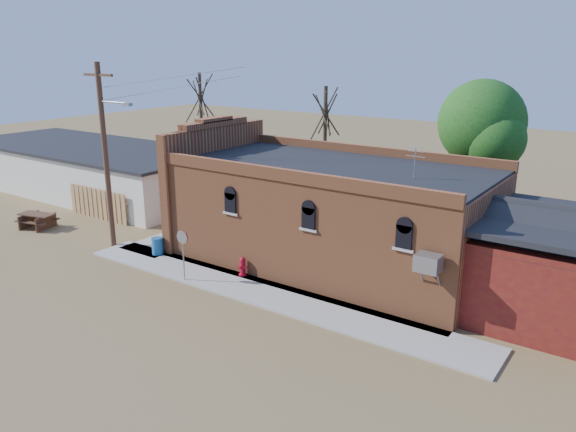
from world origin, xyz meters
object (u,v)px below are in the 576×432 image
Objects in this scene: brick_bar at (325,213)px; trash_barrel at (157,246)px; picnic_table at (37,219)px; utility_pole at (106,153)px; stop_sign at (183,242)px; fire_hydrant at (243,266)px.

trash_barrel is at bearing -150.09° from brick_bar.
utility_pole is at bearing -9.85° from picnic_table.
stop_sign is at bearing -24.47° from trash_barrel.
fire_hydrant is (-1.92, -3.70, -1.85)m from brick_bar.
trash_barrel is (-3.30, 1.50, -1.29)m from stop_sign.
stop_sign reaches higher than trash_barrel.
picnic_table is (-13.81, -1.08, 0.05)m from fire_hydrant.
fire_hydrant reaches higher than picnic_table.
picnic_table is (-15.73, -4.78, -1.80)m from brick_bar.
utility_pole is (-9.79, -4.29, 2.43)m from brick_bar.
stop_sign is 2.69× the size of trash_barrel.
stop_sign is at bearing -123.57° from brick_bar.
utility_pole is at bearing 165.49° from fire_hydrant.
utility_pole is 10.89× the size of fire_hydrant.
utility_pole is 3.94× the size of picnic_table.
trash_barrel is (-6.94, -3.99, -1.85)m from brick_bar.
brick_bar reaches higher than fire_hydrant.
stop_sign reaches higher than fire_hydrant.
utility_pole reaches higher than trash_barrel.
picnic_table is (-8.78, -0.78, 0.05)m from trash_barrel.
picnic_table is at bearing -163.35° from stop_sign.
stop_sign is (-1.73, -1.80, 1.29)m from fire_hydrant.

